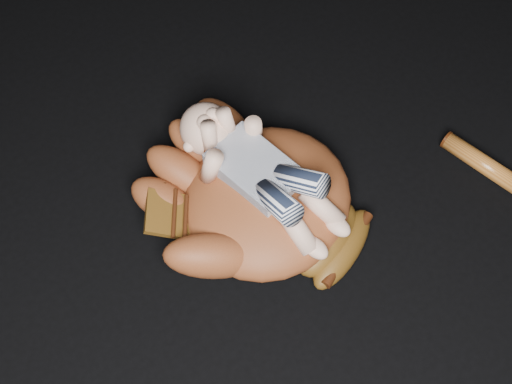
% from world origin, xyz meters
% --- Properties ---
extents(baseball_glove, '(0.57, 0.61, 0.15)m').
position_xyz_m(baseball_glove, '(-0.16, 0.14, 0.08)').
color(baseball_glove, maroon).
rests_on(baseball_glove, ground).
extents(newborn_baby, '(0.23, 0.41, 0.16)m').
position_xyz_m(newborn_baby, '(-0.16, 0.16, 0.13)').
color(newborn_baby, '#E9B396').
rests_on(newborn_baby, baseball_glove).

